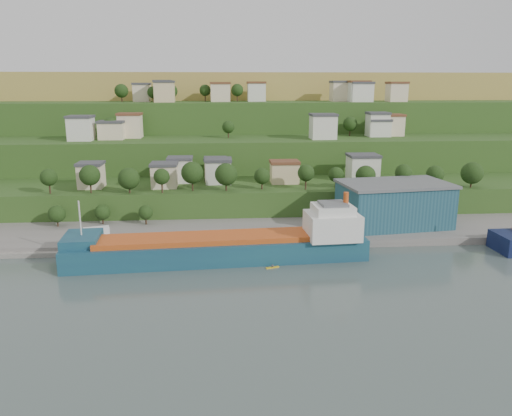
{
  "coord_description": "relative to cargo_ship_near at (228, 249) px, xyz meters",
  "views": [
    {
      "loc": [
        -13.53,
        -109.43,
        42.42
      ],
      "look_at": [
        -4.26,
        15.0,
        11.46
      ],
      "focal_mm": 35.0,
      "sensor_mm": 36.0,
      "label": 1
    }
  ],
  "objects": [
    {
      "name": "dinghy",
      "position": [
        -30.36,
        11.94,
        -1.46
      ],
      "size": [
        3.71,
        1.51,
        0.73
      ],
      "primitive_type": "cube",
      "rotation": [
        0.0,
        0.0,
        -0.04
      ],
      "color": "silver",
      "rests_on": "pebble_beach"
    },
    {
      "name": "pebble_beach",
      "position": [
        -43.22,
        14.2,
        -3.02
      ],
      "size": [
        40.0,
        18.0,
        2.4
      ],
      "primitive_type": "cube",
      "color": "slate",
      "rests_on": "ground"
    },
    {
      "name": "cargo_ship_near",
      "position": [
        0.0,
        0.0,
        0.0
      ],
      "size": [
        74.3,
        16.24,
        18.94
      ],
      "rotation": [
        0.0,
        0.0,
        0.06
      ],
      "color": "navy",
      "rests_on": "ground"
    },
    {
      "name": "caravan",
      "position": [
        -35.7,
        16.81,
        -0.24
      ],
      "size": [
        7.33,
        4.65,
        3.18
      ],
      "primitive_type": "cube",
      "rotation": [
        0.0,
        0.0,
        0.29
      ],
      "color": "silver",
      "rests_on": "pebble_beach"
    },
    {
      "name": "warehouse",
      "position": [
        49.22,
        21.61,
        5.41
      ],
      "size": [
        33.2,
        22.86,
        12.8
      ],
      "rotation": [
        0.0,
        0.0,
        0.13
      ],
      "color": "#1B4353",
      "rests_on": "quay"
    },
    {
      "name": "kayak_orange",
      "position": [
        5.18,
        -4.22,
        -2.76
      ],
      "size": [
        3.57,
        1.08,
        0.88
      ],
      "rotation": [
        0.0,
        0.0,
        0.13
      ],
      "color": "#D85913",
      "rests_on": "ground"
    },
    {
      "name": "ground",
      "position": [
        11.78,
        -7.8,
        -3.02
      ],
      "size": [
        500.0,
        500.0,
        0.0
      ],
      "primitive_type": "plane",
      "color": "#414F4B",
      "rests_on": "ground"
    },
    {
      "name": "hillside",
      "position": [
        11.78,
        160.91,
        -2.94
      ],
      "size": [
        360.0,
        210.57,
        96.0
      ],
      "color": "#284719",
      "rests_on": "ground"
    },
    {
      "name": "kayak_yellow",
      "position": [
        10.46,
        -6.13,
        -2.78
      ],
      "size": [
        3.31,
        1.52,
        0.82
      ],
      "rotation": [
        0.0,
        0.0,
        0.3
      ],
      "color": "gold",
      "rests_on": "ground"
    },
    {
      "name": "quay",
      "position": [
        31.78,
        20.2,
        -3.02
      ],
      "size": [
        220.0,
        26.0,
        4.0
      ],
      "primitive_type": "cube",
      "color": "slate",
      "rests_on": "ground"
    }
  ]
}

